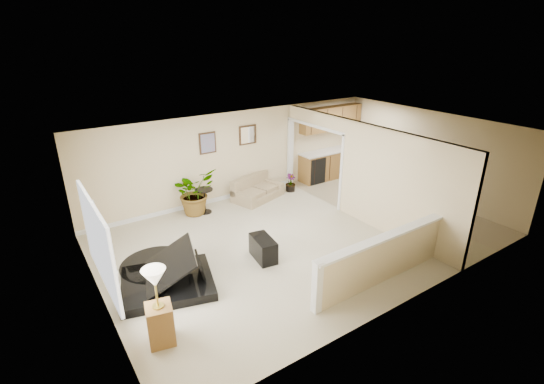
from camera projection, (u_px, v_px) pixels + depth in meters
floor at (302, 235)px, 9.40m from camera, size 9.00×9.00×0.00m
back_wall at (239, 155)px, 11.23m from camera, size 9.00×0.04×2.50m
front_wall at (414, 241)px, 6.62m from camera, size 9.00×0.04×2.50m
left_wall at (93, 242)px, 6.60m from camera, size 0.04×6.00×2.50m
right_wall at (428, 155)px, 11.25m from camera, size 0.04×6.00×2.50m
ceiling at (306, 133)px, 8.45m from camera, size 9.00×6.00×0.04m
kitchen_vinyl at (391, 205)px, 11.03m from camera, size 2.70×6.00×0.01m
interior_partition at (353, 171)px, 10.06m from camera, size 0.18×5.99×2.50m
pony_half_wall at (381, 259)px, 7.48m from camera, size 3.42×0.22×1.00m
left_window at (98, 243)px, 6.15m from camera, size 0.05×2.15×1.45m
wall_art_left at (208, 143)px, 10.53m from camera, size 0.48×0.04×0.58m
wall_mirror at (248, 135)px, 11.15m from camera, size 0.55×0.04×0.55m
kitchen_cabinets at (329, 152)px, 12.82m from camera, size 2.36×0.65×2.33m
piano at (159, 254)px, 7.35m from camera, size 2.26×2.26×1.58m
piano_bench at (263, 248)px, 8.36m from camera, size 0.47×0.78×0.49m
loveseat at (257, 188)px, 11.41m from camera, size 1.70×1.24×0.84m
accent_table at (205, 198)px, 10.44m from camera, size 0.46×0.46×0.67m
palm_plant at (194, 192)px, 10.35m from camera, size 1.34×1.25×1.22m
small_plant at (290, 184)px, 11.94m from camera, size 0.33×0.33×0.54m
lamp_stand at (159, 312)px, 5.98m from camera, size 0.47×0.47×1.33m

